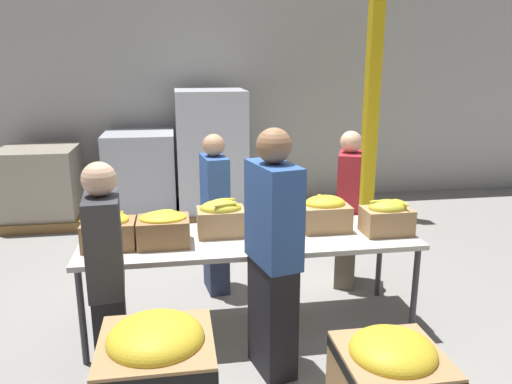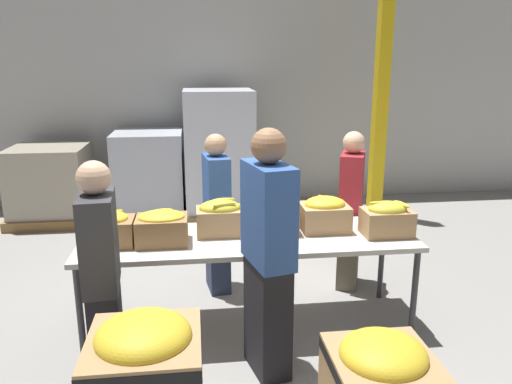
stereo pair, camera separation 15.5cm
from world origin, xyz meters
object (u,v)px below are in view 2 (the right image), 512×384
object	(u,v)px
volunteer_1	(102,281)
volunteer_2	(217,214)
banana_box_4	(325,213)
volunteer_3	(268,257)
volunteer_0	(350,211)
banana_box_5	(387,218)
banana_box_0	(108,228)
banana_box_1	(162,227)
banana_box_3	(273,216)
banana_box_2	(220,217)
pallet_stack_2	(219,155)
support_pillar	(382,74)
pallet_stack_1	(51,184)
pallet_stack_0	(150,175)
sorting_table	(249,243)

from	to	relation	value
volunteer_1	volunteer_2	bearing A→B (deg)	-34.44
banana_box_4	volunteer_3	xyz separation A→B (m)	(-0.58, -0.73, -0.06)
banana_box_4	volunteer_0	bearing A→B (deg)	54.51
banana_box_4	volunteer_3	world-z (taller)	volunteer_3
banana_box_5	banana_box_0	bearing A→B (deg)	178.94
banana_box_0	banana_box_1	distance (m)	0.41
volunteer_2	banana_box_3	bearing A→B (deg)	26.74
volunteer_3	banana_box_3	bearing A→B (deg)	-24.72
banana_box_2	volunteer_1	world-z (taller)	volunteer_1
banana_box_5	pallet_stack_2	size ratio (longest dim) A/B	0.22
banana_box_5	support_pillar	world-z (taller)	support_pillar
volunteer_3	pallet_stack_1	bearing A→B (deg)	19.18
pallet_stack_0	volunteer_0	bearing A→B (deg)	-51.11
volunteer_0	pallet_stack_1	xyz separation A→B (m)	(-3.46, 2.55, -0.26)
banana_box_0	pallet_stack_0	world-z (taller)	pallet_stack_0
support_pillar	volunteer_1	bearing A→B (deg)	-131.42
sorting_table	support_pillar	world-z (taller)	support_pillar
sorting_table	support_pillar	xyz separation A→B (m)	(2.14, 2.88, 1.26)
volunteer_0	pallet_stack_0	distance (m)	3.39
banana_box_3	volunteer_0	world-z (taller)	volunteer_0
banana_box_2	pallet_stack_0	distance (m)	3.34
banana_box_0	volunteer_0	distance (m)	2.28
volunteer_1	banana_box_5	bearing A→B (deg)	-79.21
sorting_table	pallet_stack_1	xyz separation A→B (m)	(-2.40, 3.22, -0.23)
sorting_table	banana_box_4	size ratio (longest dim) A/B	6.82
banana_box_5	pallet_stack_0	distance (m)	4.06
banana_box_4	banana_box_1	bearing A→B (deg)	-173.49
sorting_table	support_pillar	bearing A→B (deg)	53.40
banana_box_4	support_pillar	bearing A→B (deg)	61.88
banana_box_3	pallet_stack_1	xyz separation A→B (m)	(-2.61, 3.12, -0.42)
banana_box_1	pallet_stack_0	xyz separation A→B (m)	(-0.38, 3.37, -0.33)
banana_box_5	support_pillar	distance (m)	3.32
sorting_table	volunteer_1	bearing A→B (deg)	-145.35
volunteer_0	volunteer_1	bearing A→B (deg)	-34.85
volunteer_1	support_pillar	bearing A→B (deg)	-46.71
sorting_table	pallet_stack_2	distance (m)	3.17
banana_box_2	pallet_stack_2	xyz separation A→B (m)	(0.15, 3.07, -0.06)
sorting_table	volunteer_0	xyz separation A→B (m)	(1.06, 0.67, 0.02)
volunteer_1	volunteer_2	world-z (taller)	volunteer_1
sorting_table	volunteer_2	size ratio (longest dim) A/B	1.76
sorting_table	banana_box_1	xyz separation A→B (m)	(-0.68, -0.06, 0.19)
banana_box_0	banana_box_2	size ratio (longest dim) A/B	1.05
banana_box_5	support_pillar	xyz separation A→B (m)	(1.02, 2.98, 1.07)
banana_box_1	banana_box_4	distance (m)	1.34
banana_box_4	pallet_stack_0	xyz separation A→B (m)	(-1.71, 3.22, -0.35)
banana_box_1	pallet_stack_2	size ratio (longest dim) A/B	0.22
volunteer_1	sorting_table	bearing A→B (deg)	-60.64
banana_box_2	banana_box_4	bearing A→B (deg)	-0.40
sorting_table	volunteer_3	world-z (taller)	volunteer_3
banana_box_2	pallet_stack_2	bearing A→B (deg)	87.23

